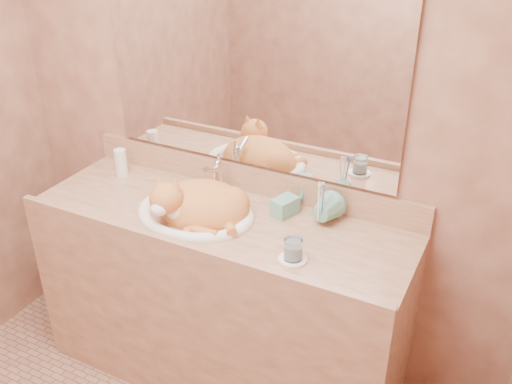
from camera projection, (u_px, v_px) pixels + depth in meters
The scene contains 12 objects.
wall_back at pixel (249, 104), 2.35m from camera, with size 2.40×0.02×2.50m, color brown.
vanity_counter at pixel (222, 300), 2.53m from camera, with size 1.60×0.55×0.85m, color brown, non-canonical shape.
mirror at pixel (247, 72), 2.27m from camera, with size 1.30×0.02×0.80m, color white.
sink_basin at pixel (195, 198), 2.31m from camera, with size 0.49×0.41×0.15m, color white, non-canonical shape.
faucet at pixel (218, 177), 2.45m from camera, with size 0.05×0.13×0.18m, color silver, non-canonical shape.
cat at pixel (198, 203), 2.31m from camera, with size 0.39×0.32×0.21m, color #BC642B, non-canonical shape.
soap_dispenser at pixel (276, 201), 2.28m from camera, with size 0.07×0.08×0.16m, color #65A28F.
toothbrush_cup at pixel (320, 216), 2.23m from camera, with size 0.12×0.12×0.11m, color #65A28F.
toothbrushes at pixel (321, 201), 2.20m from camera, with size 0.03×0.03×0.20m, color white, non-canonical shape.
saucer at pixel (293, 259), 2.06m from camera, with size 0.10×0.10×0.01m, color white.
water_glass at pixel (293, 249), 2.04m from camera, with size 0.07×0.07×0.08m, color silver.
lotion_bottle at pixel (121, 163), 2.63m from camera, with size 0.05×0.05×0.13m, color white.
Camera 1 is at (1.04, -0.98, 2.06)m, focal length 40.00 mm.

